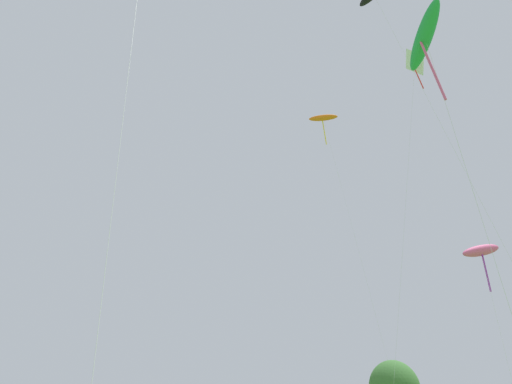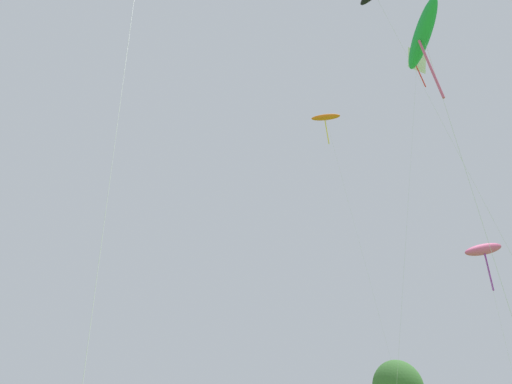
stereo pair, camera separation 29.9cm
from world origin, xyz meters
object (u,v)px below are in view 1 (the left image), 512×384
kite_flying_0 (481,251)px  kite_flying_4 (425,37)px  kite_flying_6 (415,66)px  kite_flying_1 (323,118)px

kite_flying_0 → kite_flying_4: size_ratio=0.74×
kite_flying_0 → kite_flying_6: kite_flying_6 is taller
kite_flying_4 → kite_flying_6: 25.78m
kite_flying_0 → kite_flying_1: 26.97m
kite_flying_4 → kite_flying_6: (15.56, 12.72, 16.14)m
kite_flying_0 → kite_flying_1: (0.49, 15.85, 21.82)m
kite_flying_4 → kite_flying_6: kite_flying_6 is taller
kite_flying_6 → kite_flying_4: bearing=-140.7°
kite_flying_1 → kite_flying_4: (-13.30, -24.69, -17.34)m
kite_flying_1 → kite_flying_6: bearing=-79.3°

